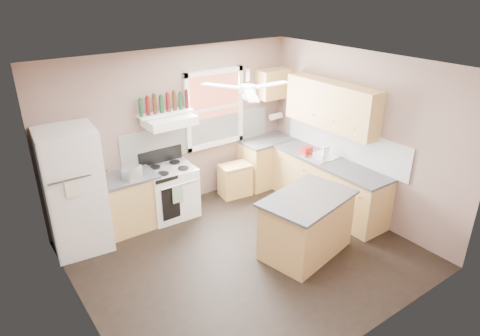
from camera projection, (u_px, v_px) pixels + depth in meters
floor at (246, 255)px, 6.22m from camera, size 4.50×4.50×0.00m
ceiling at (248, 68)px, 5.11m from camera, size 4.50×4.50×0.00m
wall_back at (175, 130)px, 7.16m from camera, size 4.50×0.05×2.70m
wall_right at (360, 136)px, 6.87m from camera, size 0.05×4.00×2.70m
wall_left at (72, 223)px, 4.45m from camera, size 0.05×4.00×2.70m
backsplash_back at (200, 135)px, 7.44m from camera, size 2.90×0.03×0.55m
backsplash_right at (343, 142)px, 7.15m from camera, size 0.03×2.60×0.55m
window_view at (214, 109)px, 7.43m from camera, size 1.00×0.02×1.20m
window_frame at (215, 109)px, 7.41m from camera, size 1.16×0.07×1.36m
refrigerator at (74, 191)px, 6.06m from camera, size 0.86×0.84×1.84m
base_cabinet_left at (129, 203)px, 6.73m from camera, size 0.90×0.60×0.86m
counter_left at (125, 178)px, 6.55m from camera, size 0.92×0.62×0.04m
toaster at (132, 173)px, 6.46m from camera, size 0.32×0.26×0.18m
stove at (171, 192)px, 7.10m from camera, size 0.81×0.68×0.86m
range_hood at (169, 121)px, 6.72m from camera, size 0.78×0.50×0.14m
bottle_shelf at (165, 113)px, 6.77m from camera, size 0.90×0.26×0.03m
cart at (235, 181)px, 7.82m from camera, size 0.59×0.43×0.55m
base_cabinet_corner at (267, 162)px, 8.23m from camera, size 1.00×0.60×0.86m
base_cabinet_right at (328, 186)px, 7.30m from camera, size 0.60×2.20×0.86m
counter_corner at (268, 140)px, 8.05m from camera, size 1.02×0.62×0.04m
counter_right at (330, 162)px, 7.11m from camera, size 0.62×2.22×0.04m
sink at (321, 157)px, 7.25m from camera, size 0.55×0.45×0.03m
faucet at (328, 151)px, 7.31m from camera, size 0.03×0.03×0.14m
upper_cabinet_right at (331, 105)px, 6.96m from camera, size 0.33×1.80×0.76m
upper_cabinet_corner at (273, 84)px, 7.83m from camera, size 0.60×0.33×0.52m
paper_towel at (276, 116)px, 8.18m from camera, size 0.26×0.12×0.12m
island at (306, 226)px, 6.13m from camera, size 1.39×1.03×0.86m
island_top at (308, 198)px, 5.94m from camera, size 1.48×1.12×0.04m
ceiling_fan_hub at (248, 89)px, 5.21m from camera, size 0.20×0.20×0.08m
soap_bottle at (324, 150)px, 7.23m from camera, size 0.09×0.09×0.22m
red_caddy at (307, 150)px, 7.41m from camera, size 0.18×0.12×0.10m
wine_bottles at (165, 103)px, 6.71m from camera, size 0.86×0.06×0.31m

